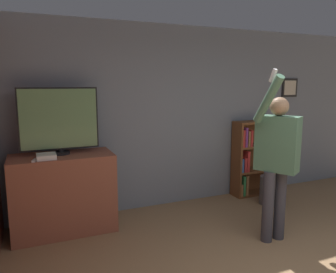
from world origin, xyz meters
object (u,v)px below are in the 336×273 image
object	(u,v)px
bookshelf	(250,159)
waste_bin	(269,190)
game_console	(46,156)
person	(277,155)
television	(59,120)

from	to	relation	value
bookshelf	waste_bin	distance (m)	0.63
game_console	person	size ratio (longest dim) A/B	0.11
television	bookshelf	distance (m)	3.11
person	waste_bin	xyz separation A→B (m)	(0.74, 0.97, -0.82)
waste_bin	person	bearing A→B (deg)	-127.59
bookshelf	waste_bin	world-z (taller)	bookshelf
game_console	waste_bin	size ratio (longest dim) A/B	0.52
television	waste_bin	bearing A→B (deg)	-6.39
bookshelf	person	world-z (taller)	person
television	bookshelf	world-z (taller)	television
bookshelf	television	bearing A→B (deg)	-177.10
television	person	xyz separation A→B (m)	(2.26, -1.30, -0.37)
television	bookshelf	bearing A→B (deg)	2.90
person	game_console	bearing A→B (deg)	-144.09
television	person	world-z (taller)	person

